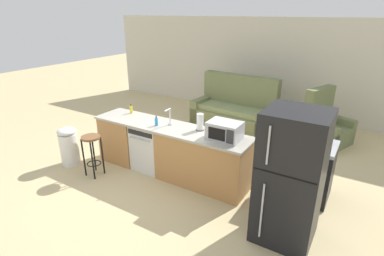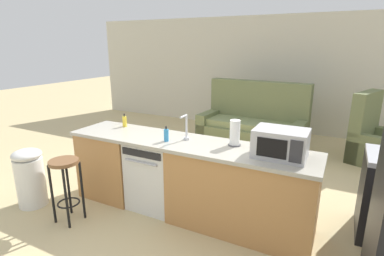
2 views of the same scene
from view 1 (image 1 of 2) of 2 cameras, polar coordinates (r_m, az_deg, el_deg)
The scene contains 16 objects.
ground_plane at distance 5.58m, azimuth -5.46°, elevation -8.02°, with size 24.00×24.00×0.00m, color tan.
wall_back at distance 8.60m, azimuth 13.24°, elevation 11.26°, with size 10.00×0.06×2.60m.
kitchen_counter at distance 5.26m, azimuth -3.53°, elevation -4.73°, with size 2.94×0.66×0.90m.
dishwasher at distance 5.53m, azimuth -7.70°, elevation -3.51°, with size 0.58×0.61×0.84m.
stove_range at distance 4.99m, azimuth 20.85°, elevation -7.34°, with size 0.76×0.68×0.90m.
refrigerator at distance 3.85m, azimuth 18.19°, elevation -9.04°, with size 0.72×0.73×1.71m.
microwave at distance 4.56m, azimuth 6.25°, elevation -0.52°, with size 0.50×0.37×0.28m.
sink_faucet at distance 5.12m, azimuth -4.31°, elevation 1.93°, with size 0.07×0.18×0.30m.
paper_towel_roll at distance 4.89m, azimuth 1.55°, elevation 1.11°, with size 0.14×0.14×0.28m.
soap_bottle at distance 5.14m, azimuth -6.80°, elevation 1.21°, with size 0.06×0.06×0.18m.
dish_soap_bottle at distance 5.86m, azimuth -11.51°, elevation 3.47°, with size 0.06×0.06×0.18m.
kettle at distance 4.87m, azimuth 23.91°, elevation -1.56°, with size 0.21×0.17×0.19m.
bar_stool at distance 5.47m, azimuth -18.53°, elevation -3.50°, with size 0.32×0.32×0.74m.
trash_bin at distance 6.06m, azimuth -22.39°, elevation -3.17°, with size 0.35×0.35×0.74m.
couch at distance 7.59m, azimuth 8.19°, elevation 3.23°, with size 2.06×1.05×1.27m.
armchair at distance 7.20m, azimuth 23.87°, elevation 0.16°, with size 1.05×1.08×1.20m.
Camera 1 is at (2.99, -3.84, 2.74)m, focal length 28.00 mm.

